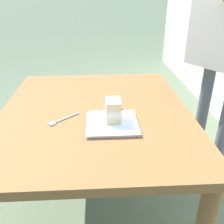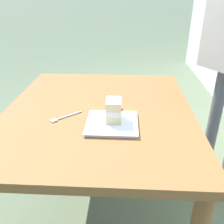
% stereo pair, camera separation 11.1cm
% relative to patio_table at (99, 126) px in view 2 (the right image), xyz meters
% --- Properties ---
extents(ground_plane, '(160.00, 160.00, 0.00)m').
position_rel_patio_table_xyz_m(ground_plane, '(0.00, 0.00, -0.63)').
color(ground_plane, '#5E6B4E').
extents(patio_table, '(1.14, 0.97, 0.74)m').
position_rel_patio_table_xyz_m(patio_table, '(0.00, 0.00, 0.00)').
color(patio_table, brown).
rests_on(patio_table, ground).
extents(dessert_plate, '(0.24, 0.24, 0.02)m').
position_rel_patio_table_xyz_m(dessert_plate, '(0.17, 0.08, 0.12)').
color(dessert_plate, white).
rests_on(dessert_plate, patio_table).
extents(cake_slice, '(0.09, 0.08, 0.10)m').
position_rel_patio_table_xyz_m(cake_slice, '(0.15, 0.09, 0.17)').
color(cake_slice, beige).
rests_on(cake_slice, dessert_plate).
extents(dessert_fork, '(0.13, 0.14, 0.01)m').
position_rel_patio_table_xyz_m(dessert_fork, '(0.11, -0.16, 0.11)').
color(dessert_fork, silver).
rests_on(dessert_fork, patio_table).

